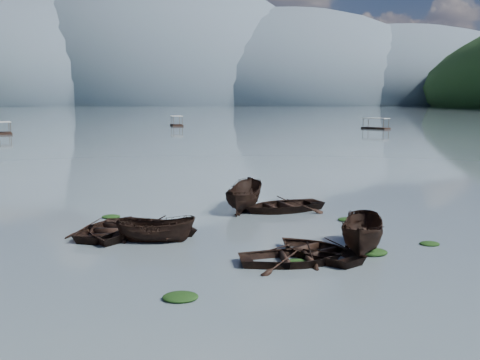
{
  "coord_description": "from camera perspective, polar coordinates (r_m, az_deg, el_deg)",
  "views": [
    {
      "loc": [
        -2.2,
        -18.56,
        6.55
      ],
      "look_at": [
        0.0,
        12.0,
        2.0
      ],
      "focal_mm": 40.0,
      "sensor_mm": 36.0,
      "label": 1
    }
  ],
  "objects": [
    {
      "name": "pontoon_left",
      "position": [
        116.33,
        -23.82,
        4.5
      ],
      "size": [
        4.73,
        6.66,
        2.36
      ],
      "primitive_type": null,
      "rotation": [
        0.0,
        0.0,
        0.4
      ],
      "color": "black",
      "rests_on": "ground"
    },
    {
      "name": "haze_mtn_b",
      "position": [
        920.39,
        -7.8,
        7.96
      ],
      "size": [
        520.0,
        520.0,
        340.0
      ],
      "primitive_type": "ellipsoid",
      "color": "#475666",
      "rests_on": "ground"
    },
    {
      "name": "pontoon_right",
      "position": [
        129.78,
        14.27,
        5.3
      ],
      "size": [
        6.08,
        6.67,
        2.45
      ],
      "primitive_type": null,
      "rotation": [
        0.0,
        0.0,
        0.67
      ],
      "color": "black",
      "rests_on": "ground"
    },
    {
      "name": "rowboat_1",
      "position": [
        27.51,
        -13.62,
        -5.57
      ],
      "size": [
        4.71,
        5.5,
        0.96
      ],
      "primitive_type": "imported",
      "rotation": [
        0.0,
        0.0,
        2.79
      ],
      "color": "black",
      "rests_on": "ground"
    },
    {
      "name": "haze_mtn_d",
      "position": [
        973.45,
        15.35,
        7.76
      ],
      "size": [
        520.0,
        520.0,
        220.0
      ],
      "primitive_type": "ellipsoid",
      "color": "#475666",
      "rests_on": "ground"
    },
    {
      "name": "weed_clump_5",
      "position": [
        31.18,
        -13.58,
        -3.92
      ],
      "size": [
        1.05,
        0.85,
        0.22
      ],
      "primitive_type": "ellipsoid",
      "color": "black",
      "rests_on": "ground"
    },
    {
      "name": "weed_clump_1",
      "position": [
        22.18,
        6.06,
        -8.78
      ],
      "size": [
        0.88,
        0.71,
        0.19
      ],
      "primitive_type": "ellipsoid",
      "color": "black",
      "rests_on": "ground"
    },
    {
      "name": "weed_clump_2",
      "position": [
        23.95,
        13.88,
        -7.67
      ],
      "size": [
        1.36,
        1.09,
        0.29
      ],
      "primitive_type": "ellipsoid",
      "color": "black",
      "rests_on": "ground"
    },
    {
      "name": "haze_mtn_a",
      "position": [
        954.07,
        -19.98,
        7.55
      ],
      "size": [
        520.0,
        520.0,
        280.0
      ],
      "primitive_type": "ellipsoid",
      "color": "#475666",
      "rests_on": "ground"
    },
    {
      "name": "ground_plane",
      "position": [
        19.8,
        2.54,
        -10.88
      ],
      "size": [
        2400.0,
        2400.0,
        0.0
      ],
      "primitive_type": "plane",
      "color": "slate"
    },
    {
      "name": "weed_clump_3",
      "position": [
        26.23,
        19.57,
        -6.51
      ],
      "size": [
        0.92,
        0.78,
        0.21
      ],
      "primitive_type": "ellipsoid",
      "color": "black",
      "rests_on": "ground"
    },
    {
      "name": "weed_clump_6",
      "position": [
        27.46,
        -9.26,
        -5.47
      ],
      "size": [
        0.92,
        0.77,
        0.19
      ],
      "primitive_type": "ellipsoid",
      "color": "black",
      "rests_on": "ground"
    },
    {
      "name": "weed_clump_7",
      "position": [
        30.16,
        11.38,
        -4.26
      ],
      "size": [
        1.06,
        0.85,
        0.23
      ],
      "primitive_type": "ellipsoid",
      "color": "black",
      "rests_on": "ground"
    },
    {
      "name": "rowboat_8",
      "position": [
        32.44,
        0.39,
        -3.2
      ],
      "size": [
        3.18,
        5.23,
        1.89
      ],
      "primitive_type": "imported",
      "rotation": [
        0.0,
        0.0,
        2.85
      ],
      "color": "black",
      "rests_on": "ground"
    },
    {
      "name": "rowboat_4",
      "position": [
        22.06,
        5.53,
        -8.86
      ],
      "size": [
        4.4,
        3.22,
        0.89
      ],
      "primitive_type": "imported",
      "rotation": [
        0.0,
        0.0,
        1.61
      ],
      "color": "black",
      "rests_on": "ground"
    },
    {
      "name": "rowboat_7",
      "position": [
        32.27,
        4.6,
        -3.29
      ],
      "size": [
        5.99,
        5.16,
        1.04
      ],
      "primitive_type": "imported",
      "rotation": [
        0.0,
        0.0,
        5.08
      ],
      "color": "black",
      "rests_on": "ground"
    },
    {
      "name": "pontoon_centre",
      "position": [
        141.74,
        -6.77,
        5.74
      ],
      "size": [
        3.8,
        7.01,
        2.55
      ],
      "primitive_type": null,
      "rotation": [
        0.0,
        0.0,
        0.16
      ],
      "color": "black",
      "rests_on": "ground"
    },
    {
      "name": "rowboat_6",
      "position": [
        27.28,
        -8.77,
        -5.55
      ],
      "size": [
        5.83,
        5.43,
        0.98
      ],
      "primitive_type": "imported",
      "rotation": [
        0.0,
        0.0,
        1.0
      ],
      "color": "black",
      "rests_on": "ground"
    },
    {
      "name": "rowboat_3",
      "position": [
        23.27,
        8.18,
        -7.99
      ],
      "size": [
        5.05,
        5.41,
        0.91
      ],
      "primitive_type": "imported",
      "rotation": [
        0.0,
        0.0,
        3.73
      ],
      "color": "black",
      "rests_on": "ground"
    },
    {
      "name": "rowboat_5",
      "position": [
        24.23,
        12.95,
        -7.45
      ],
      "size": [
        3.32,
        5.04,
        1.82
      ],
      "primitive_type": "imported",
      "rotation": [
        0.0,
        0.0,
        -0.36
      ],
      "color": "black",
      "rests_on": "ground"
    },
    {
      "name": "rowboat_2",
      "position": [
        25.49,
        -8.94,
        -6.55
      ],
      "size": [
        3.86,
        1.77,
        1.44
      ],
      "primitive_type": "imported",
      "rotation": [
        0.0,
        0.0,
        1.47
      ],
      "color": "black",
      "rests_on": "ground"
    },
    {
      "name": "rowboat_0",
      "position": [
        26.93,
        -13.42,
        -5.86
      ],
      "size": [
        3.39,
        4.7,
        0.97
      ],
      "primitive_type": "imported",
      "rotation": [
        0.0,
        0.0,
        -0.01
      ],
      "color": "black",
      "rests_on": "ground"
    },
    {
      "name": "weed_clump_0",
      "position": [
        18.36,
        -6.37,
        -12.5
      ],
      "size": [
        1.21,
        0.99,
        0.26
      ],
      "primitive_type": "ellipsoid",
      "color": "black",
      "rests_on": "ground"
    },
    {
      "name": "haze_mtn_c",
      "position": [
        929.52,
        4.72,
        8.02
      ],
      "size": [
        520.0,
        520.0,
        260.0
      ],
      "primitive_type": "ellipsoid",
      "color": "#475666",
      "rests_on": "ground"
    }
  ]
}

